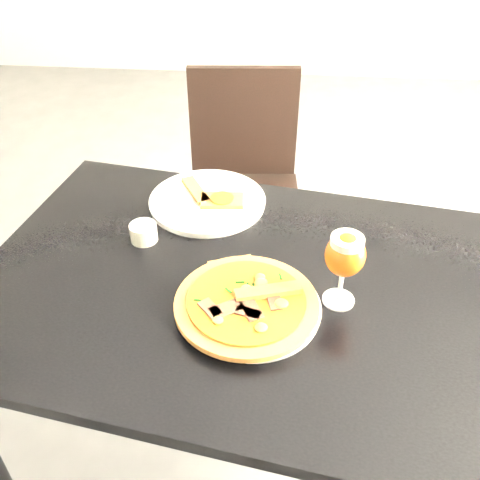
# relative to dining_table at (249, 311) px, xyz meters

# --- Properties ---
(ground) EXTENTS (6.00, 6.00, 0.00)m
(ground) POSITION_rel_dining_table_xyz_m (0.17, 0.27, -0.66)
(ground) COLOR #565659
(ground) RESTS_ON ground
(dining_table) EXTENTS (1.31, 0.98, 0.75)m
(dining_table) POSITION_rel_dining_table_xyz_m (0.00, 0.00, 0.00)
(dining_table) COLOR black
(dining_table) RESTS_ON ground
(chair_far) EXTENTS (0.44, 0.44, 0.89)m
(chair_far) POSITION_rel_dining_table_xyz_m (-0.08, 0.81, -0.17)
(chair_far) COLOR black
(chair_far) RESTS_ON ground
(plate_main) EXTENTS (0.37, 0.37, 0.01)m
(plate_main) POSITION_rel_dining_table_xyz_m (0.01, -0.09, 0.10)
(plate_main) COLOR white
(plate_main) RESTS_ON dining_table
(pizza) EXTENTS (0.29, 0.29, 0.03)m
(pizza) POSITION_rel_dining_table_xyz_m (0.00, -0.09, 0.11)
(pizza) COLOR #9B6625
(pizza) RESTS_ON plate_main
(plate_second) EXTENTS (0.36, 0.36, 0.02)m
(plate_second) POSITION_rel_dining_table_xyz_m (-0.13, 0.29, 0.10)
(plate_second) COLOR white
(plate_second) RESTS_ON dining_table
(crust_scraps) EXTENTS (0.18, 0.14, 0.02)m
(crust_scraps) POSITION_rel_dining_table_xyz_m (-0.12, 0.29, 0.11)
(crust_scraps) COLOR #9B6625
(crust_scraps) RESTS_ON plate_second
(loose_crust) EXTENTS (0.10, 0.06, 0.01)m
(loose_crust) POSITION_rel_dining_table_xyz_m (-0.05, 0.06, 0.09)
(loose_crust) COLOR #9B6625
(loose_crust) RESTS_ON dining_table
(sauce_cup) EXTENTS (0.07, 0.07, 0.04)m
(sauce_cup) POSITION_rel_dining_table_xyz_m (-0.26, 0.13, 0.11)
(sauce_cup) COLOR silver
(sauce_cup) RESTS_ON dining_table
(beer_glass) EXTENTS (0.08, 0.08, 0.17)m
(beer_glass) POSITION_rel_dining_table_xyz_m (0.19, -0.04, 0.21)
(beer_glass) COLOR silver
(beer_glass) RESTS_ON dining_table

